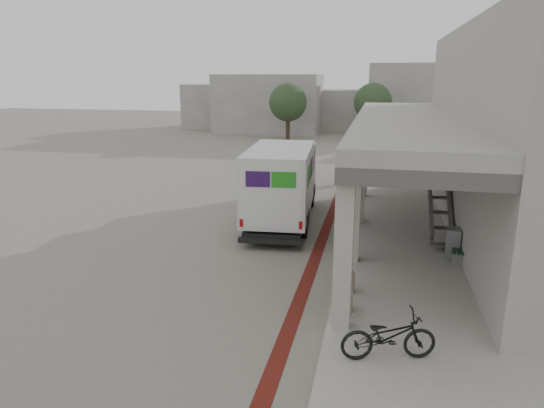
% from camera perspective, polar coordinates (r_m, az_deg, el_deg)
% --- Properties ---
extents(ground, '(120.00, 120.00, 0.00)m').
position_cam_1_polar(ground, '(14.37, 0.76, -7.05)').
color(ground, slate).
rests_on(ground, ground).
extents(bike_lane_stripe, '(0.35, 40.00, 0.01)m').
position_cam_1_polar(bike_lane_stripe, '(16.07, 5.72, -4.69)').
color(bike_lane_stripe, '#561711').
rests_on(bike_lane_stripe, ground).
extents(sidewalk, '(4.40, 28.00, 0.12)m').
position_cam_1_polar(sidewalk, '(14.15, 16.98, -7.82)').
color(sidewalk, gray).
rests_on(sidewalk, ground).
extents(transit_building, '(7.60, 17.00, 7.00)m').
position_cam_1_polar(transit_building, '(18.14, 25.78, 7.20)').
color(transit_building, gray).
rests_on(transit_building, ground).
extents(distant_backdrop, '(28.00, 10.00, 6.50)m').
position_cam_1_polar(distant_backdrop, '(49.32, 6.12, 11.67)').
color(distant_backdrop, gray).
rests_on(distant_backdrop, ground).
extents(tree_left, '(3.20, 3.20, 4.80)m').
position_cam_1_polar(tree_left, '(41.83, 1.89, 11.85)').
color(tree_left, '#38281C').
rests_on(tree_left, ground).
extents(tree_mid, '(3.20, 3.20, 4.80)m').
position_cam_1_polar(tree_mid, '(43.12, 11.77, 11.64)').
color(tree_mid, '#38281C').
rests_on(tree_mid, ground).
extents(tree_right, '(3.20, 3.20, 4.80)m').
position_cam_1_polar(tree_right, '(42.74, 22.71, 10.80)').
color(tree_right, '#38281C').
rests_on(tree_right, ground).
extents(fedex_truck, '(2.64, 6.96, 2.91)m').
position_cam_1_polar(fedex_truck, '(18.10, 1.25, 2.70)').
color(fedex_truck, black).
rests_on(fedex_truck, ground).
extents(bench, '(0.64, 1.80, 0.41)m').
position_cam_1_polar(bench, '(15.49, 21.15, -4.79)').
color(bench, gray).
rests_on(bench, sidewalk).
extents(bollard_near, '(0.45, 0.45, 0.67)m').
position_cam_1_polar(bollard_near, '(11.44, 8.44, -10.69)').
color(bollard_near, gray).
rests_on(bollard_near, sidewalk).
extents(bollard_far, '(0.40, 0.40, 0.60)m').
position_cam_1_polar(bollard_far, '(12.40, 8.79, -8.80)').
color(bollard_far, gray).
rests_on(bollard_far, sidewalk).
extents(utility_cabinet, '(0.48, 0.60, 0.91)m').
position_cam_1_polar(utility_cabinet, '(15.32, 20.52, -4.34)').
color(utility_cabinet, gray).
rests_on(utility_cabinet, sidewalk).
extents(bicycle_black, '(1.93, 1.11, 0.96)m').
position_cam_1_polar(bicycle_black, '(9.74, 13.54, -14.85)').
color(bicycle_black, black).
rests_on(bicycle_black, sidewalk).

